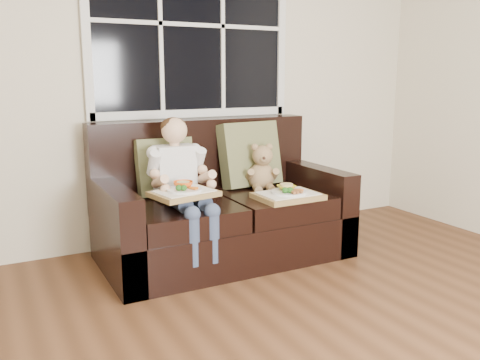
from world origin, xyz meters
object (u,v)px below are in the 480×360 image
loveseat (220,213)px  tray_left (184,192)px  teddy_bear (262,170)px  tray_right (288,195)px  child (180,174)px

loveseat → tray_left: (-0.39, -0.32, 0.26)m
teddy_bear → tray_right: (0.01, -0.34, -0.11)m
teddy_bear → tray_right: size_ratio=0.82×
teddy_bear → tray_right: teddy_bear is taller
loveseat → tray_right: loveseat is taller
child → tray_right: child is taller
tray_left → tray_right: bearing=-13.4°
loveseat → tray_left: bearing=-140.6°
tray_left → teddy_bear: bearing=11.8°
loveseat → child: 0.49m
loveseat → tray_left: size_ratio=3.97×
child → teddy_bear: (0.69, 0.11, -0.05)m
teddy_bear → loveseat: bearing=-161.3°
child → teddy_bear: size_ratio=2.42×
child → tray_right: 0.75m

